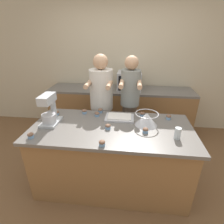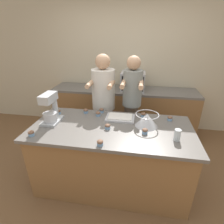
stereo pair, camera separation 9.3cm
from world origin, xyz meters
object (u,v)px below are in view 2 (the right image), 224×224
Objects in this scene: baking_tray at (120,118)px; cupcake_7 at (100,143)px; cupcake_2 at (58,112)px; cupcake_6 at (170,118)px; drinking_glass at (177,135)px; cupcake_1 at (98,114)px; person_left at (104,106)px; cupcake_0 at (86,111)px; stand_mixer at (51,110)px; mixing_bowl at (147,120)px; cupcake_9 at (145,131)px; cupcake_8 at (108,126)px; person_right at (131,107)px; cupcake_5 at (102,110)px; microwave_oven at (133,81)px; cupcake_3 at (31,133)px; cupcake_4 at (143,115)px.

baking_tray is 5.73× the size of cupcake_7.
cupcake_2 is 1.52m from cupcake_6.
drinking_glass is 1.97× the size of cupcake_1.
cupcake_0 is at bearing -120.71° from person_left.
stand_mixer reaches higher than mixing_bowl.
cupcake_2 is at bearing 179.39° from baking_tray.
cupcake_1 and cupcake_9 have the same top height.
cupcake_7 is (0.38, -0.73, 0.00)m from cupcake_0.
mixing_bowl is 0.48m from cupcake_8.
stand_mixer is 5.80× the size of cupcake_2.
cupcake_0 and cupcake_6 have the same top height.
cupcake_2 is at bearing 164.89° from drinking_glass.
cupcake_6 is at bearing -34.96° from person_right.
cupcake_5 is (-0.29, 0.16, 0.01)m from baking_tray.
microwave_oven is at bearing 92.49° from person_right.
person_left is 25.24× the size of cupcake_3.
microwave_oven is at bearing 82.11° from cupcake_8.
person_left is 25.24× the size of cupcake_2.
cupcake_0 and cupcake_9 have the same top height.
cupcake_9 is (-0.32, -0.38, 0.00)m from cupcake_6.
cupcake_3 is 1.69m from cupcake_6.
cupcake_4 and cupcake_5 have the same top height.
cupcake_3 is (-0.61, -0.61, 0.00)m from cupcake_1.
cupcake_6 is (1.57, 0.64, 0.00)m from cupcake_3.
cupcake_3 and cupcake_9 have the same top height.
baking_tray is 5.73× the size of cupcake_2.
microwave_oven reaches higher than cupcake_5.
cupcake_0 is 1.15m from cupcake_6.
baking_tray is at bearing -174.76° from cupcake_6.
cupcake_5 reaches higher than baking_tray.
cupcake_3 is at bearing -121.63° from cupcake_0.
person_left is at bearing 152.90° from cupcake_4.
cupcake_2 is (-0.56, -0.42, 0.04)m from person_left.
cupcake_7 is at bearing -101.57° from baking_tray.
cupcake_9 is at bearing -75.12° from person_right.
baking_tray is 0.52m from cupcake_0.
cupcake_2 is (-0.03, 0.24, -0.14)m from stand_mixer.
cupcake_7 and cupcake_9 have the same top height.
cupcake_4 is at bearing 0.49° from cupcake_0.
cupcake_9 is at bearing 11.59° from cupcake_3.
cupcake_2 is 1.00× the size of cupcake_4.
person_right is 1.45m from cupcake_3.
microwave_oven reaches higher than cupcake_8.
drinking_glass is (0.66, -0.40, 0.05)m from baking_tray.
baking_tray is 0.32m from cupcake_4.
cupcake_6 is 1.00× the size of cupcake_9.
microwave_oven is 6.74× the size of cupcake_6.
stand_mixer is 1.52m from drinking_glass.
baking_tray is at bearing -28.91° from cupcake_5.
cupcake_5 is (-0.94, 0.56, -0.03)m from drinking_glass.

